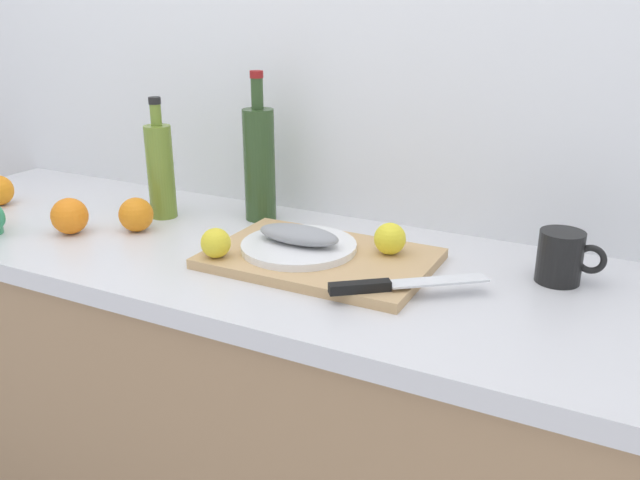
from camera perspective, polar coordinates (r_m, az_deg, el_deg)
back_wall at (r=1.59m, az=0.16°, el=14.85°), size 3.20×0.05×2.50m
kitchen_counter at (r=1.61m, az=-5.34°, el=-15.98°), size 2.00×0.60×0.90m
cutting_board at (r=1.31m, az=-0.00°, el=-1.64°), size 0.44×0.29×0.02m
white_plate at (r=1.33m, az=-1.78°, el=-0.51°), size 0.24×0.24×0.01m
fish_fillet at (r=1.32m, az=-1.79°, el=0.52°), size 0.18×0.08×0.04m
chef_knife at (r=1.15m, az=6.08°, el=-3.92°), size 0.25×0.20×0.02m
lemon_0 at (r=1.31m, az=6.14°, el=0.12°), size 0.06×0.06×0.06m
lemon_1 at (r=1.30m, az=-9.12°, el=-0.25°), size 0.06×0.06×0.06m
olive_oil_bottle at (r=1.61m, az=-13.80°, el=6.04°), size 0.06×0.06×0.29m
wine_bottle at (r=1.55m, az=-5.33°, el=6.82°), size 0.07×0.07×0.35m
coffee_mug_0 at (r=1.29m, az=20.39°, el=-1.41°), size 0.12×0.08×0.10m
orange_0 at (r=1.58m, az=-21.09°, el=1.97°), size 0.08×0.08×0.08m
orange_2 at (r=1.55m, az=-15.81°, el=2.16°), size 0.08×0.08×0.08m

